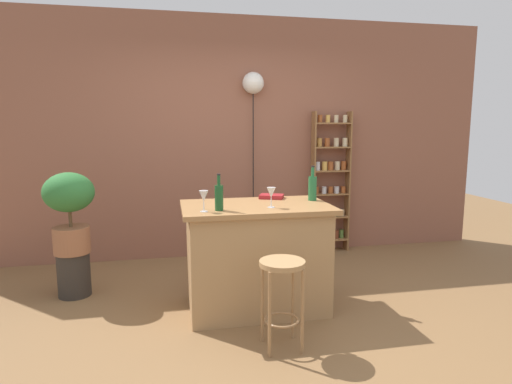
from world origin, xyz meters
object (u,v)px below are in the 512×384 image
object	(u,v)px
cookbook	(272,196)
pendant_globe_light	(253,85)
bottle_spirits_clear	(219,197)
wine_glass_center	(204,197)
spice_shelf	(331,181)
bar_stool	(282,284)
bottle_vinegar	(312,187)
plant_stool	(74,274)
wine_glass_left	(271,193)
potted_plant	(69,206)

from	to	relation	value
cookbook	pendant_globe_light	distance (m)	1.67
bottle_spirits_clear	wine_glass_center	size ratio (longest dim) A/B	1.75
spice_shelf	wine_glass_center	distance (m)	2.41
wine_glass_center	pendant_globe_light	xyz separation A→B (m)	(0.73, 1.75, 1.00)
bar_stool	bottle_vinegar	bearing A→B (deg)	59.18
plant_stool	bottle_vinegar	distance (m)	2.32
cookbook	pendant_globe_light	xyz separation A→B (m)	(0.08, 1.26, 1.10)
wine_glass_left	bottle_vinegar	bearing A→B (deg)	30.64
bar_stool	cookbook	bearing A→B (deg)	80.78
spice_shelf	plant_stool	xyz separation A→B (m)	(-2.83, -0.91, -0.67)
cookbook	pendant_globe_light	bearing A→B (deg)	109.29
bar_stool	wine_glass_center	bearing A→B (deg)	134.57
spice_shelf	wine_glass_left	size ratio (longest dim) A/B	10.50
wine_glass_center	plant_stool	bearing A→B (deg)	144.82
bar_stool	pendant_globe_light	size ratio (longest dim) A/B	0.29
bar_stool	bottle_spirits_clear	bearing A→B (deg)	125.29
wine_glass_center	cookbook	xyz separation A→B (m)	(0.65, 0.49, -0.10)
wine_glass_center	bar_stool	bearing A→B (deg)	-45.43
bottle_spirits_clear	wine_glass_left	world-z (taller)	bottle_spirits_clear
bar_stool	cookbook	world-z (taller)	cookbook
cookbook	potted_plant	bearing A→B (deg)	-166.95
plant_stool	wine_glass_left	world-z (taller)	wine_glass_left
bottle_vinegar	bottle_spirits_clear	bearing A→B (deg)	-161.00
bottle_spirits_clear	pendant_globe_light	bearing A→B (deg)	70.50
bottle_vinegar	cookbook	bearing A→B (deg)	152.59
bottle_spirits_clear	wine_glass_center	bearing A→B (deg)	-168.08
spice_shelf	bottle_vinegar	world-z (taller)	spice_shelf
bar_stool	spice_shelf	size ratio (longest dim) A/B	0.37
bar_stool	bottle_vinegar	world-z (taller)	bottle_vinegar
bottle_vinegar	pendant_globe_light	world-z (taller)	pendant_globe_light
potted_plant	wine_glass_left	xyz separation A→B (m)	(1.68, -0.74, 0.18)
plant_stool	potted_plant	size ratio (longest dim) A/B	0.55
bottle_spirits_clear	cookbook	xyz separation A→B (m)	(0.53, 0.47, -0.09)
spice_shelf	wine_glass_left	world-z (taller)	spice_shelf
potted_plant	spice_shelf	bearing A→B (deg)	17.90
spice_shelf	cookbook	xyz separation A→B (m)	(-1.04, -1.22, 0.04)
plant_stool	pendant_globe_light	xyz separation A→B (m)	(1.87, 0.95, 1.82)
wine_glass_left	pendant_globe_light	distance (m)	1.97
bottle_vinegar	cookbook	xyz separation A→B (m)	(-0.33, 0.17, -0.10)
spice_shelf	bottle_spirits_clear	world-z (taller)	spice_shelf
plant_stool	cookbook	xyz separation A→B (m)	(1.79, -0.31, 0.72)
wine_glass_left	pendant_globe_light	bearing A→B (deg)	83.73
potted_plant	wine_glass_left	size ratio (longest dim) A/B	4.50
bottle_spirits_clear	wine_glass_left	size ratio (longest dim) A/B	1.75
cookbook	pendant_globe_light	size ratio (longest dim) A/B	0.10
potted_plant	wine_glass_center	xyz separation A→B (m)	(1.14, -0.80, 0.18)
pendant_globe_light	bottle_vinegar	bearing A→B (deg)	-80.05
potted_plant	wine_glass_left	bearing A→B (deg)	-23.67
bottle_vinegar	wine_glass_left	world-z (taller)	bottle_vinegar
bottle_vinegar	pendant_globe_light	size ratio (longest dim) A/B	0.14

